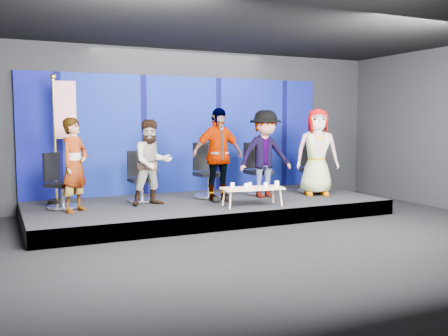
{
  "coord_description": "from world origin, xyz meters",
  "views": [
    {
      "loc": [
        -3.87,
        -6.73,
        1.91
      ],
      "look_at": [
        0.33,
        2.4,
        0.96
      ],
      "focal_mm": 40.0,
      "sensor_mm": 36.0,
      "label": 1
    }
  ],
  "objects_px": {
    "panelist_d": "(265,154)",
    "mug_a": "(232,185)",
    "mug_e": "(277,183)",
    "chair_e": "(311,175)",
    "coffee_table": "(252,189)",
    "flag_stand": "(62,136)",
    "mug_c": "(250,185)",
    "mug_b": "(246,186)",
    "chair_c": "(208,180)",
    "chair_a": "(60,190)",
    "panelist_e": "(317,152)",
    "mug_d": "(266,185)",
    "chair_b": "(141,185)",
    "panelist_c": "(218,155)",
    "panelist_b": "(152,163)",
    "chair_d": "(257,177)",
    "panelist_a": "(75,165)"
  },
  "relations": [
    {
      "from": "panelist_d",
      "to": "mug_a",
      "type": "distance_m",
      "value": 1.44
    },
    {
      "from": "chair_a",
      "to": "chair_e",
      "type": "xyz_separation_m",
      "value": [
        5.47,
        -0.08,
        0.04
      ]
    },
    {
      "from": "chair_b",
      "to": "mug_c",
      "type": "height_order",
      "value": "chair_b"
    },
    {
      "from": "chair_e",
      "to": "mug_d",
      "type": "relative_size",
      "value": 12.9
    },
    {
      "from": "panelist_c",
      "to": "chair_d",
      "type": "height_order",
      "value": "panelist_c"
    },
    {
      "from": "mug_b",
      "to": "coffee_table",
      "type": "bearing_deg",
      "value": 16.66
    },
    {
      "from": "chair_b",
      "to": "mug_b",
      "type": "relative_size",
      "value": 11.21
    },
    {
      "from": "panelist_a",
      "to": "chair_c",
      "type": "distance_m",
      "value": 2.87
    },
    {
      "from": "chair_e",
      "to": "mug_d",
      "type": "height_order",
      "value": "chair_e"
    },
    {
      "from": "chair_c",
      "to": "panelist_e",
      "type": "xyz_separation_m",
      "value": [
        2.3,
        -0.66,
        0.56
      ]
    },
    {
      "from": "panelist_d",
      "to": "mug_d",
      "type": "height_order",
      "value": "panelist_d"
    },
    {
      "from": "chair_a",
      "to": "mug_e",
      "type": "distance_m",
      "value": 4.06
    },
    {
      "from": "panelist_b",
      "to": "mug_a",
      "type": "xyz_separation_m",
      "value": [
        1.33,
        -0.78,
        -0.42
      ]
    },
    {
      "from": "chair_c",
      "to": "mug_b",
      "type": "xyz_separation_m",
      "value": [
        0.2,
        -1.39,
        0.02
      ]
    },
    {
      "from": "mug_d",
      "to": "panelist_d",
      "type": "bearing_deg",
      "value": 61.26
    },
    {
      "from": "panelist_a",
      "to": "chair_d",
      "type": "bearing_deg",
      "value": -36.57
    },
    {
      "from": "panelist_b",
      "to": "mug_d",
      "type": "bearing_deg",
      "value": -30.79
    },
    {
      "from": "chair_e",
      "to": "mug_a",
      "type": "distance_m",
      "value": 2.7
    },
    {
      "from": "coffee_table",
      "to": "flag_stand",
      "type": "xyz_separation_m",
      "value": [
        -3.23,
        1.67,
        0.99
      ]
    },
    {
      "from": "chair_a",
      "to": "flag_stand",
      "type": "relative_size",
      "value": 0.41
    },
    {
      "from": "mug_a",
      "to": "flag_stand",
      "type": "relative_size",
      "value": 0.04
    },
    {
      "from": "chair_d",
      "to": "mug_d",
      "type": "height_order",
      "value": "chair_d"
    },
    {
      "from": "panelist_e",
      "to": "flag_stand",
      "type": "xyz_separation_m",
      "value": [
        -5.17,
        0.99,
        0.38
      ]
    },
    {
      "from": "mug_c",
      "to": "panelist_d",
      "type": "bearing_deg",
      "value": 45.74
    },
    {
      "from": "mug_b",
      "to": "panelist_b",
      "type": "bearing_deg",
      "value": 147.98
    },
    {
      "from": "mug_e",
      "to": "chair_e",
      "type": "bearing_deg",
      "value": 36.14
    },
    {
      "from": "chair_e",
      "to": "mug_d",
      "type": "xyz_separation_m",
      "value": [
        -1.88,
        -1.2,
        0.02
      ]
    },
    {
      "from": "mug_a",
      "to": "mug_e",
      "type": "bearing_deg",
      "value": -9.88
    },
    {
      "from": "panelist_a",
      "to": "mug_c",
      "type": "relative_size",
      "value": 18.06
    },
    {
      "from": "chair_c",
      "to": "chair_d",
      "type": "distance_m",
      "value": 1.2
    },
    {
      "from": "panelist_b",
      "to": "mug_c",
      "type": "distance_m",
      "value": 1.91
    },
    {
      "from": "panelist_b",
      "to": "panelist_d",
      "type": "relative_size",
      "value": 0.89
    },
    {
      "from": "panelist_b",
      "to": "chair_a",
      "type": "bearing_deg",
      "value": 164.12
    },
    {
      "from": "panelist_c",
      "to": "mug_d",
      "type": "relative_size",
      "value": 20.83
    },
    {
      "from": "panelist_e",
      "to": "coffee_table",
      "type": "distance_m",
      "value": 2.15
    },
    {
      "from": "panelist_a",
      "to": "chair_e",
      "type": "height_order",
      "value": "panelist_a"
    },
    {
      "from": "chair_b",
      "to": "panelist_d",
      "type": "xyz_separation_m",
      "value": [
        2.54,
        -0.53,
        0.58
      ]
    },
    {
      "from": "panelist_c",
      "to": "panelist_d",
      "type": "bearing_deg",
      "value": -1.49
    },
    {
      "from": "panelist_d",
      "to": "flag_stand",
      "type": "distance_m",
      "value": 4.09
    },
    {
      "from": "chair_a",
      "to": "mug_b",
      "type": "height_order",
      "value": "chair_a"
    },
    {
      "from": "panelist_e",
      "to": "chair_a",
      "type": "bearing_deg",
      "value": -162.69
    },
    {
      "from": "chair_b",
      "to": "coffee_table",
      "type": "bearing_deg",
      "value": -42.96
    },
    {
      "from": "chair_b",
      "to": "panelist_c",
      "type": "distance_m",
      "value": 1.65
    },
    {
      "from": "mug_a",
      "to": "mug_b",
      "type": "bearing_deg",
      "value": -40.21
    },
    {
      "from": "mug_b",
      "to": "mug_e",
      "type": "distance_m",
      "value": 0.68
    },
    {
      "from": "panelist_b",
      "to": "mug_b",
      "type": "relative_size",
      "value": 18.15
    },
    {
      "from": "chair_b",
      "to": "chair_e",
      "type": "xyz_separation_m",
      "value": [
        3.91,
        -0.25,
        0.05
      ]
    },
    {
      "from": "flag_stand",
      "to": "panelist_a",
      "type": "bearing_deg",
      "value": -74.38
    },
    {
      "from": "panelist_b",
      "to": "chair_e",
      "type": "xyz_separation_m",
      "value": [
        3.82,
        0.25,
        -0.44
      ]
    },
    {
      "from": "mug_b",
      "to": "flag_stand",
      "type": "relative_size",
      "value": 0.04
    }
  ]
}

